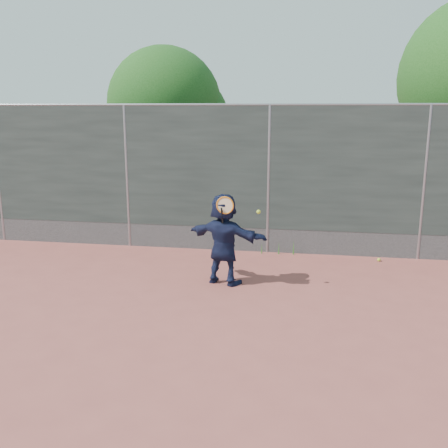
# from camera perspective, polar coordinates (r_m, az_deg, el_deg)

# --- Properties ---
(ground) EXTENTS (80.00, 80.00, 0.00)m
(ground) POSITION_cam_1_polar(r_m,az_deg,el_deg) (7.20, 2.63, -10.90)
(ground) COLOR #9E4C42
(ground) RESTS_ON ground
(player) EXTENTS (1.52, 0.91, 1.56)m
(player) POSITION_cam_1_polar(r_m,az_deg,el_deg) (8.40, 0.00, -1.73)
(player) COLOR #161D3D
(player) RESTS_ON ground
(ball_ground) EXTENTS (0.07, 0.07, 0.07)m
(ball_ground) POSITION_cam_1_polar(r_m,az_deg,el_deg) (10.26, 17.28, -3.91)
(ball_ground) COLOR #B6D02E
(ball_ground) RESTS_ON ground
(fence) EXTENTS (20.00, 0.06, 3.03)m
(fence) POSITION_cam_1_polar(r_m,az_deg,el_deg) (10.16, 5.11, 5.42)
(fence) COLOR #38423D
(fence) RESTS_ON ground
(swing_action) EXTENTS (0.73, 0.13, 0.51)m
(swing_action) POSITION_cam_1_polar(r_m,az_deg,el_deg) (8.06, 0.48, 1.96)
(swing_action) COLOR orange
(swing_action) RESTS_ON ground
(tree_left) EXTENTS (3.15, 3.00, 4.53)m
(tree_left) POSITION_cam_1_polar(r_m,az_deg,el_deg) (13.58, -6.10, 13.06)
(tree_left) COLOR #382314
(tree_left) RESTS_ON ground
(weed_clump) EXTENTS (0.68, 0.07, 0.30)m
(weed_clump) POSITION_cam_1_polar(r_m,az_deg,el_deg) (10.32, 6.53, -2.71)
(weed_clump) COLOR #387226
(weed_clump) RESTS_ON ground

